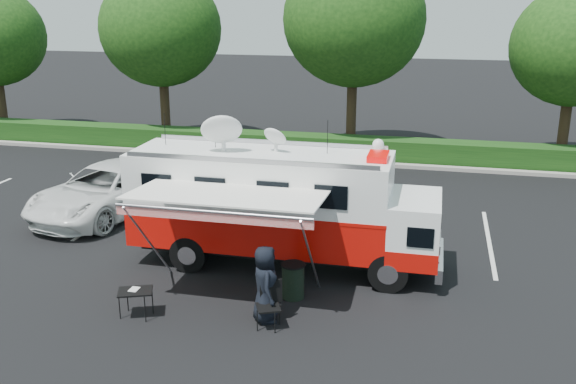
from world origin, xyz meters
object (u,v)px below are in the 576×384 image
(command_truck, at_px, (281,205))
(folding_table, at_px, (135,292))
(trash_bin, at_px, (293,281))
(white_suv, at_px, (109,213))

(command_truck, bearing_deg, folding_table, -124.88)
(command_truck, relative_size, trash_bin, 9.44)
(white_suv, bearing_deg, trash_bin, -19.96)
(white_suv, relative_size, folding_table, 6.56)
(white_suv, bearing_deg, command_truck, -10.64)
(folding_table, height_order, trash_bin, trash_bin)
(white_suv, height_order, folding_table, white_suv)
(command_truck, height_order, white_suv, command_truck)
(command_truck, height_order, trash_bin, command_truck)
(white_suv, relative_size, trash_bin, 6.78)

